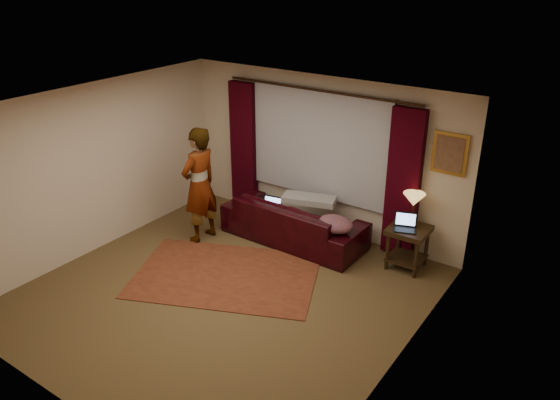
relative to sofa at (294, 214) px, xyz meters
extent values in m
cube|color=brown|center=(0.07, -1.85, -0.48)|extent=(5.00, 5.00, 0.01)
cube|color=silver|center=(0.07, -1.85, 2.12)|extent=(5.00, 5.00, 0.02)
cube|color=beige|center=(0.07, 0.65, 0.82)|extent=(5.00, 0.02, 2.60)
cube|color=beige|center=(0.07, -4.35, 0.82)|extent=(5.00, 0.02, 2.60)
cube|color=beige|center=(-2.43, -1.85, 0.82)|extent=(0.02, 5.00, 2.60)
cube|color=beige|center=(2.57, -1.85, 0.82)|extent=(0.02, 5.00, 2.60)
cube|color=#A5A5AD|center=(0.07, 0.59, 1.02)|extent=(2.50, 0.05, 1.80)
cube|color=black|center=(-1.43, 0.54, 0.70)|extent=(0.50, 0.14, 2.30)
cube|color=black|center=(1.57, 0.54, 0.70)|extent=(0.50, 0.14, 2.30)
cylinder|color=black|center=(0.07, 0.54, 1.90)|extent=(0.04, 0.04, 3.40)
cube|color=#B07E2E|center=(2.17, 0.62, 1.27)|extent=(0.50, 0.04, 0.60)
imported|color=black|center=(0.00, 0.00, 0.00)|extent=(2.38, 1.06, 0.95)
cube|color=gray|center=(0.16, 0.19, 0.48)|extent=(0.91, 0.57, 0.10)
ellipsoid|color=brown|center=(0.85, -0.18, 0.12)|extent=(0.58, 0.46, 0.24)
cube|color=brown|center=(-0.21, -1.48, -0.47)|extent=(3.09, 2.64, 0.01)
cube|color=black|center=(1.85, 0.24, -0.15)|extent=(0.58, 0.58, 0.65)
imported|color=gray|center=(-1.27, -0.80, 0.47)|extent=(0.58, 0.58, 1.90)
camera|label=1|loc=(4.32, -6.63, 3.78)|focal=35.00mm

